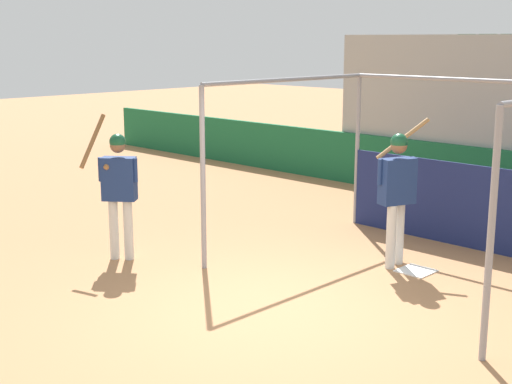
# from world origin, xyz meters

# --- Properties ---
(ground_plane) EXTENTS (60.00, 60.00, 0.00)m
(ground_plane) POSITION_xyz_m (0.00, 0.00, 0.00)
(ground_plane) COLOR #A8754C
(batting_cage) EXTENTS (4.14, 3.49, 2.51)m
(batting_cage) POSITION_xyz_m (0.38, 3.35, 1.08)
(batting_cage) COLOR gray
(batting_cage) RESTS_ON ground
(home_plate) EXTENTS (0.44, 0.44, 0.02)m
(home_plate) POSITION_xyz_m (0.50, 2.36, 0.01)
(home_plate) COLOR white
(home_plate) RESTS_ON ground
(player_batter) EXTENTS (0.61, 0.99, 1.99)m
(player_batter) POSITION_xyz_m (0.14, 2.37, 1.12)
(player_batter) COLOR silver
(player_batter) RESTS_ON ground
(player_waiting) EXTENTS (0.63, 0.71, 2.04)m
(player_waiting) POSITION_xyz_m (-2.79, -0.08, 1.09)
(player_waiting) COLOR silver
(player_waiting) RESTS_ON ground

